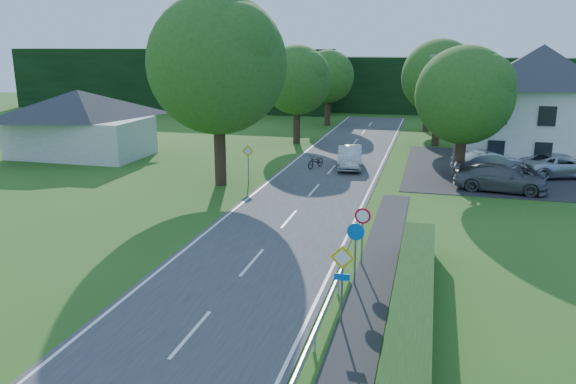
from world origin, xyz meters
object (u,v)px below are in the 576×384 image
(motorcycle, at_px, (316,161))
(parked_car_silver_a, at_px, (490,163))
(moving_car, at_px, (350,157))
(streetlight, at_px, (455,110))
(parked_car_silver_b, at_px, (562,165))
(parasol, at_px, (500,149))
(parked_car_grey, at_px, (500,178))

(motorcycle, xyz_separation_m, parked_car_silver_a, (11.84, 0.77, 0.33))
(motorcycle, distance_m, parked_car_silver_a, 11.87)
(moving_car, bearing_deg, streetlight, -14.90)
(parked_car_silver_a, relative_size, parked_car_silver_b, 0.90)
(motorcycle, bearing_deg, parked_car_silver_b, 27.40)
(moving_car, xyz_separation_m, parked_car_silver_a, (9.49, 0.17, 0.03))
(parked_car_silver_a, relative_size, parasol, 2.02)
(parked_car_grey, distance_m, parasol, 8.35)
(parked_car_silver_a, xyz_separation_m, parked_car_grey, (0.22, -4.31, -0.03))
(parked_car_silver_a, height_order, parasol, parasol)
(parked_car_silver_a, bearing_deg, parked_car_grey, 161.80)
(moving_car, xyz_separation_m, parked_car_silver_b, (14.10, 0.87, -0.02))
(moving_car, relative_size, parasol, 1.94)
(streetlight, bearing_deg, motorcycle, 178.60)
(moving_car, relative_size, motorcycle, 2.60)
(parked_car_silver_a, distance_m, parked_car_silver_b, 4.66)
(moving_car, bearing_deg, motorcycle, -173.72)
(streetlight, xyz_separation_m, parked_car_silver_a, (2.58, 1.00, -3.61))
(parked_car_grey, relative_size, parasol, 2.21)
(streetlight, bearing_deg, parasol, 54.75)
(motorcycle, height_order, parasol, parasol)
(motorcycle, bearing_deg, parked_car_grey, 5.92)
(streetlight, xyz_separation_m, motorcycle, (-9.26, 0.23, -3.95))
(streetlight, xyz_separation_m, parked_car_silver_b, (7.18, 1.70, -3.66))
(parked_car_silver_b, bearing_deg, parked_car_silver_a, 79.55)
(parasol, bearing_deg, parked_car_silver_a, -103.44)
(parked_car_silver_b, distance_m, parasol, 4.93)
(moving_car, bearing_deg, parasol, 13.70)
(motorcycle, xyz_separation_m, parasol, (12.80, 4.77, 0.62))
(parked_car_silver_b, bearing_deg, parked_car_grey, 119.71)
(streetlight, relative_size, parked_car_silver_a, 1.62)
(motorcycle, bearing_deg, parasol, 42.73)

